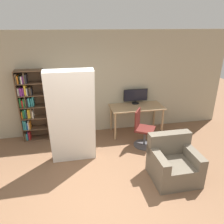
{
  "coord_description": "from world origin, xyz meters",
  "views": [
    {
      "loc": [
        -0.39,
        -2.72,
        2.82
      ],
      "look_at": [
        0.49,
        1.57,
        1.05
      ],
      "focal_mm": 35.0,
      "sensor_mm": 36.0,
      "label": 1
    }
  ],
  "objects_px": {
    "monitor": "(136,96)",
    "office_chair": "(143,132)",
    "bookshelf": "(30,105)",
    "mattress_near": "(72,118)",
    "armchair": "(173,163)"
  },
  "relations": [
    {
      "from": "monitor",
      "to": "office_chair",
      "type": "distance_m",
      "value": 1.12
    },
    {
      "from": "bookshelf",
      "to": "mattress_near",
      "type": "xyz_separation_m",
      "value": [
        1.01,
        -1.25,
        0.09
      ]
    },
    {
      "from": "monitor",
      "to": "mattress_near",
      "type": "relative_size",
      "value": 0.33
    },
    {
      "from": "monitor",
      "to": "mattress_near",
      "type": "bearing_deg",
      "value": -144.23
    },
    {
      "from": "bookshelf",
      "to": "armchair",
      "type": "distance_m",
      "value": 3.65
    },
    {
      "from": "monitor",
      "to": "armchair",
      "type": "bearing_deg",
      "value": -87.43
    },
    {
      "from": "office_chair",
      "to": "bookshelf",
      "type": "height_order",
      "value": "bookshelf"
    },
    {
      "from": "office_chair",
      "to": "bookshelf",
      "type": "xyz_separation_m",
      "value": [
        -2.68,
        0.91,
        0.56
      ]
    },
    {
      "from": "bookshelf",
      "to": "armchair",
      "type": "relative_size",
      "value": 2.13
    },
    {
      "from": "office_chair",
      "to": "mattress_near",
      "type": "xyz_separation_m",
      "value": [
        -1.68,
        -0.34,
        0.65
      ]
    },
    {
      "from": "mattress_near",
      "to": "armchair",
      "type": "xyz_separation_m",
      "value": [
        1.86,
        -0.94,
        -0.7
      ]
    },
    {
      "from": "office_chair",
      "to": "bookshelf",
      "type": "distance_m",
      "value": 2.89
    },
    {
      "from": "office_chair",
      "to": "monitor",
      "type": "bearing_deg",
      "value": 85.02
    },
    {
      "from": "armchair",
      "to": "bookshelf",
      "type": "bearing_deg",
      "value": 142.55
    },
    {
      "from": "bookshelf",
      "to": "mattress_near",
      "type": "distance_m",
      "value": 1.61
    }
  ]
}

